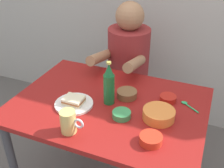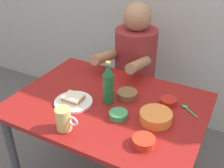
# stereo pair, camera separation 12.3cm
# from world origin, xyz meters

# --- Properties ---
(dining_table) EXTENTS (1.10, 0.80, 0.74)m
(dining_table) POSITION_xyz_m (0.00, 0.00, 0.65)
(dining_table) COLOR maroon
(dining_table) RESTS_ON ground
(stool) EXTENTS (0.34, 0.34, 0.45)m
(stool) POSITION_xyz_m (-0.10, 0.63, 0.35)
(stool) COLOR #4C4C51
(stool) RESTS_ON ground
(person_seated) EXTENTS (0.33, 0.56, 0.72)m
(person_seated) POSITION_xyz_m (-0.10, 0.62, 0.77)
(person_seated) COLOR maroon
(person_seated) RESTS_ON stool
(plate_orange) EXTENTS (0.22, 0.22, 0.01)m
(plate_orange) POSITION_xyz_m (-0.18, -0.09, 0.75)
(plate_orange) COLOR silver
(plate_orange) RESTS_ON dining_table
(sandwich) EXTENTS (0.11, 0.09, 0.04)m
(sandwich) POSITION_xyz_m (-0.18, -0.09, 0.77)
(sandwich) COLOR beige
(sandwich) RESTS_ON plate_orange
(beer_mug) EXTENTS (0.13, 0.08, 0.12)m
(beer_mug) POSITION_xyz_m (-0.08, -0.30, 0.80)
(beer_mug) COLOR #D1BC66
(beer_mug) RESTS_ON dining_table
(beer_bottle) EXTENTS (0.06, 0.06, 0.26)m
(beer_bottle) POSITION_xyz_m (-0.00, 0.01, 0.86)
(beer_bottle) COLOR #19602D
(beer_bottle) RESTS_ON dining_table
(soup_bowl_orange) EXTENTS (0.17, 0.17, 0.05)m
(soup_bowl_orange) POSITION_xyz_m (0.30, -0.03, 0.77)
(soup_bowl_orange) COLOR orange
(soup_bowl_orange) RESTS_ON dining_table
(sauce_bowl_chili) EXTENTS (0.11, 0.11, 0.04)m
(sauce_bowl_chili) POSITION_xyz_m (0.31, -0.23, 0.76)
(sauce_bowl_chili) COLOR red
(sauce_bowl_chili) RESTS_ON dining_table
(condiment_bowl_brown) EXTENTS (0.12, 0.12, 0.04)m
(condiment_bowl_brown) POSITION_xyz_m (0.08, 0.10, 0.76)
(condiment_bowl_brown) COLOR brown
(condiment_bowl_brown) RESTS_ON dining_table
(dip_bowl_green) EXTENTS (0.10, 0.10, 0.03)m
(dip_bowl_green) POSITION_xyz_m (0.12, -0.10, 0.76)
(dip_bowl_green) COLOR #388C4C
(dip_bowl_green) RESTS_ON dining_table
(sambal_bowl_red) EXTENTS (0.10, 0.10, 0.03)m
(sambal_bowl_red) POSITION_xyz_m (0.31, 0.15, 0.76)
(sambal_bowl_red) COLOR #B21E14
(sambal_bowl_red) RESTS_ON dining_table
(spoon) EXTENTS (0.11, 0.08, 0.01)m
(spoon) POSITION_xyz_m (0.42, 0.15, 0.75)
(spoon) COLOR #26A559
(spoon) RESTS_ON dining_table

